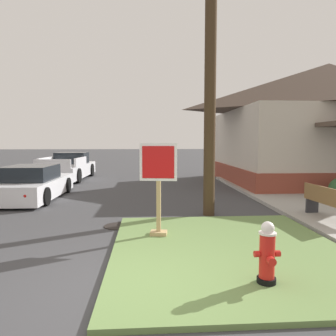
{
  "coord_description": "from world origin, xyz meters",
  "views": [
    {
      "loc": [
        0.25,
        -4.44,
        2.14
      ],
      "look_at": [
        0.78,
        3.48,
        1.45
      ],
      "focal_mm": 33.47,
      "sensor_mm": 36.0,
      "label": 1
    }
  ],
  "objects": [
    {
      "name": "sidewalk_strip",
      "position": [
        5.24,
        5.22,
        0.06
      ],
      "size": [
        2.2,
        15.44,
        0.12
      ],
      "primitive_type": "cube",
      "color": "#9E9B93",
      "rests_on": "ground"
    },
    {
      "name": "pickup_truck_white",
      "position": [
        -4.13,
        13.37,
        0.62
      ],
      "size": [
        2.18,
        5.48,
        1.48
      ],
      "color": "silver",
      "rests_on": "ground"
    },
    {
      "name": "fire_hydrant",
      "position": [
        1.97,
        -0.16,
        0.51
      ],
      "size": [
        0.38,
        0.34,
        0.91
      ],
      "color": "black",
      "rests_on": "grass_corner_patch"
    },
    {
      "name": "ground_plane",
      "position": [
        0.0,
        0.0,
        0.0
      ],
      "size": [
        160.0,
        160.0,
        0.0
      ],
      "primitive_type": "plane",
      "color": "#3D3D3F"
    },
    {
      "name": "street_bench",
      "position": [
        4.88,
        3.19,
        0.59
      ],
      "size": [
        0.51,
        1.76,
        0.85
      ],
      "color": "brown",
      "rests_on": "sidewalk_strip"
    },
    {
      "name": "grass_corner_patch",
      "position": [
        1.81,
        1.36,
        0.04
      ],
      "size": [
        4.46,
        5.01,
        0.08
      ],
      "primitive_type": "cube",
      "color": "#668447",
      "rests_on": "ground"
    },
    {
      "name": "manhole_cover",
      "position": [
        -0.49,
        3.33,
        0.01
      ],
      "size": [
        0.7,
        0.7,
        0.02
      ],
      "primitive_type": "cylinder",
      "color": "black",
      "rests_on": "ground"
    },
    {
      "name": "stop_sign",
      "position": [
        0.49,
        2.28,
        1.08
      ],
      "size": [
        0.8,
        0.33,
        2.01
      ],
      "color": "tan",
      "rests_on": "grass_corner_patch"
    },
    {
      "name": "parked_sedan_white",
      "position": [
        -3.98,
        7.33,
        0.54
      ],
      "size": [
        2.0,
        4.38,
        1.25
      ],
      "color": "silver",
      "rests_on": "ground"
    },
    {
      "name": "corner_house",
      "position": [
        9.35,
        10.95,
        3.08
      ],
      "size": [
        10.48,
        9.32,
        6.0
      ],
      "color": "brown",
      "rests_on": "ground"
    },
    {
      "name": "utility_pole",
      "position": [
        2.02,
        4.37,
        5.62
      ],
      "size": [
        1.35,
        0.33,
        10.98
      ],
      "color": "#42301E",
      "rests_on": "ground"
    }
  ]
}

